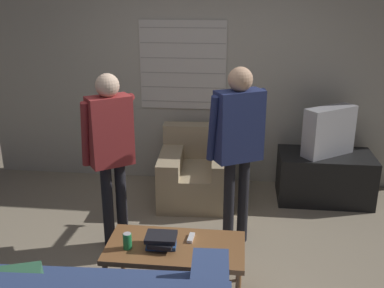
# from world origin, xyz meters

# --- Properties ---
(ground_plane) EXTENTS (16.00, 16.00, 0.00)m
(ground_plane) POSITION_xyz_m (0.00, 0.00, 0.00)
(ground_plane) COLOR gray
(wall_back) EXTENTS (5.20, 0.08, 2.55)m
(wall_back) POSITION_xyz_m (-0.00, 2.03, 1.28)
(wall_back) COLOR #BCB7A8
(wall_back) RESTS_ON ground_plane
(armchair_beige) EXTENTS (0.87, 0.95, 0.78)m
(armchair_beige) POSITION_xyz_m (0.04, 1.48, 0.30)
(armchair_beige) COLOR tan
(armchair_beige) RESTS_ON ground_plane
(coffee_table) EXTENTS (1.05, 0.54, 0.44)m
(coffee_table) POSITION_xyz_m (0.06, -0.29, 0.40)
(coffee_table) COLOR brown
(coffee_table) RESTS_ON ground_plane
(tv_stand) EXTENTS (1.03, 0.59, 0.54)m
(tv_stand) POSITION_xyz_m (1.48, 1.58, 0.27)
(tv_stand) COLOR black
(tv_stand) RESTS_ON ground_plane
(tv) EXTENTS (0.60, 0.52, 0.54)m
(tv) POSITION_xyz_m (1.47, 1.58, 0.81)
(tv) COLOR #B2B2B7
(tv) RESTS_ON tv_stand
(person_left_standing) EXTENTS (0.47, 0.79, 1.62)m
(person_left_standing) POSITION_xyz_m (-0.61, 0.37, 1.02)
(person_left_standing) COLOR black
(person_left_standing) RESTS_ON ground_plane
(person_right_standing) EXTENTS (0.53, 0.82, 1.67)m
(person_right_standing) POSITION_xyz_m (0.49, 0.56, 1.06)
(person_right_standing) COLOR black
(person_right_standing) RESTS_ON ground_plane
(book_stack) EXTENTS (0.24, 0.20, 0.10)m
(book_stack) POSITION_xyz_m (-0.04, -0.32, 0.49)
(book_stack) COLOR #284C89
(book_stack) RESTS_ON coffee_table
(soda_can) EXTENTS (0.07, 0.07, 0.13)m
(soda_can) POSITION_xyz_m (-0.29, -0.37, 0.50)
(soda_can) COLOR #238E47
(soda_can) RESTS_ON coffee_table
(spare_remote) EXTENTS (0.05, 0.13, 0.02)m
(spare_remote) POSITION_xyz_m (0.16, -0.18, 0.45)
(spare_remote) COLOR white
(spare_remote) RESTS_ON coffee_table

